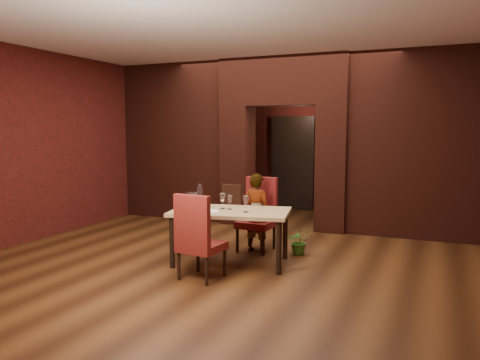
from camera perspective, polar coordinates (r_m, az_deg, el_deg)
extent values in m
plane|color=#4A2912|center=(7.28, 0.28, -8.63)|extent=(8.00, 8.00, 0.00)
cube|color=silver|center=(7.16, 0.29, 16.95)|extent=(7.00, 8.00, 0.04)
cube|color=maroon|center=(10.84, 8.60, 4.76)|extent=(7.00, 0.04, 3.20)
cube|color=maroon|center=(3.71, -24.63, 1.50)|extent=(7.00, 0.04, 3.20)
cube|color=maroon|center=(9.01, -20.74, 4.13)|extent=(0.04, 8.00, 3.20)
cube|color=maroon|center=(9.28, -0.29, 1.80)|extent=(0.55, 0.55, 2.30)
cube|color=maroon|center=(8.70, 11.26, 1.38)|extent=(0.55, 0.55, 2.30)
cube|color=maroon|center=(8.96, 5.40, 11.87)|extent=(2.45, 0.55, 0.90)
cube|color=maroon|center=(9.90, -7.83, 4.63)|extent=(2.28, 0.35, 3.20)
cube|color=maroon|center=(8.49, 20.71, 4.03)|extent=(2.28, 0.35, 3.20)
cube|color=#9E4F2D|center=(9.08, -1.04, -2.11)|extent=(0.40, 0.03, 0.50)
cube|color=black|center=(10.91, 6.44, 1.91)|extent=(0.90, 0.08, 2.10)
cube|color=black|center=(10.88, 6.38, 1.89)|extent=(1.02, 0.04, 2.22)
cube|color=tan|center=(6.55, -1.16, -6.93)|extent=(1.75, 1.21, 0.75)
cube|color=maroon|center=(7.18, 1.97, -4.25)|extent=(0.53, 0.53, 1.12)
cube|color=maroon|center=(5.89, -4.68, -6.81)|extent=(0.54, 0.54, 1.08)
imported|color=white|center=(7.11, 2.03, -4.01)|extent=(0.47, 0.34, 1.21)
cube|color=white|center=(6.40, -4.02, -3.80)|extent=(0.36, 0.34, 0.00)
cylinder|color=#B9B9C1|center=(6.66, -5.85, -2.48)|extent=(0.18, 0.18, 0.22)
cylinder|color=white|center=(6.75, -4.92, -1.89)|extent=(0.08, 0.08, 0.33)
imported|color=#326F1F|center=(7.11, 7.26, -7.44)|extent=(0.44, 0.41, 0.39)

